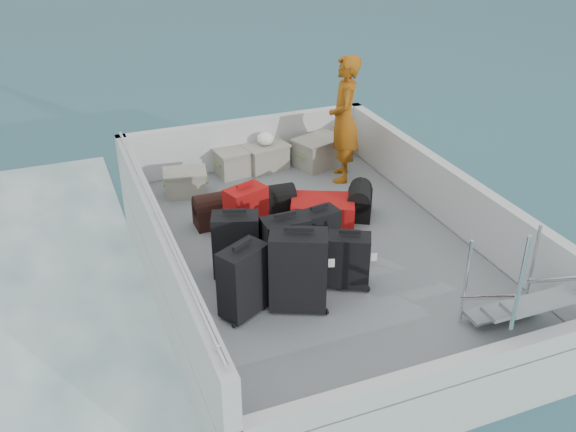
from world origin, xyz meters
name	(u,v)px	position (x,y,z in m)	size (l,w,h in m)	color
ground	(313,290)	(0.00, 0.00, 0.00)	(160.00, 160.00, 0.00)	#163E4D
ferry_hull	(313,269)	(0.00, 0.00, 0.30)	(3.60, 5.00, 0.60)	silver
deck	(314,246)	(0.00, 0.00, 0.61)	(3.30, 4.70, 0.02)	slate
deck_fittings	(355,224)	(0.35, -0.32, 0.99)	(3.60, 5.00, 0.90)	silver
suitcase_0	(244,282)	(-1.13, -0.91, 0.98)	(0.47, 0.26, 0.72)	black
suitcase_1	(236,246)	(-1.00, -0.25, 0.98)	(0.48, 0.27, 0.71)	black
suitcase_3	(298,271)	(-0.61, -1.01, 1.03)	(0.55, 0.32, 0.83)	black
suitcase_4	(285,248)	(-0.54, -0.47, 0.97)	(0.47, 0.28, 0.69)	black
suitcase_5	(246,213)	(-0.65, 0.47, 0.94)	(0.46, 0.27, 0.63)	#AC0D10
suitcase_6	(348,261)	(0.00, -0.86, 0.92)	(0.43, 0.25, 0.59)	black
suitcase_7	(318,235)	(-0.07, -0.27, 0.92)	(0.42, 0.24, 0.59)	black
suitcase_8	(323,211)	(0.32, 0.48, 0.77)	(0.50, 0.75, 0.30)	#AC0D10
duffel_0	(217,213)	(-0.88, 0.88, 0.78)	(0.54, 0.30, 0.32)	black
duffel_1	(273,205)	(-0.19, 0.82, 0.78)	(0.52, 0.30, 0.32)	black
duffel_2	(359,204)	(0.81, 0.46, 0.78)	(0.45, 0.30, 0.32)	black
crate_0	(186,184)	(-1.05, 1.82, 0.78)	(0.52, 0.36, 0.31)	gray
crate_1	(237,162)	(-0.21, 2.20, 0.79)	(0.56, 0.39, 0.34)	gray
crate_2	(266,158)	(0.21, 2.20, 0.79)	(0.57, 0.39, 0.34)	gray
crate_3	(319,153)	(0.97, 2.05, 0.81)	(0.64, 0.44, 0.39)	gray
yellow_bag	(344,150)	(1.45, 2.20, 0.73)	(0.28, 0.26, 0.22)	gold
white_bag	(265,141)	(0.21, 2.20, 1.05)	(0.24, 0.24, 0.18)	white
passenger	(344,119)	(1.09, 1.53, 1.48)	(0.63, 0.41, 1.71)	orange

